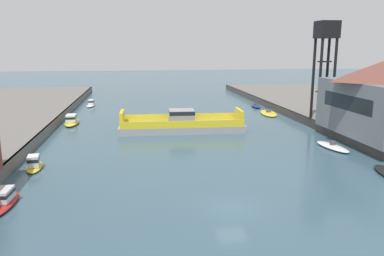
{
  "coord_description": "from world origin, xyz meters",
  "views": [
    {
      "loc": [
        -7.54,
        -28.64,
        12.93
      ],
      "look_at": [
        0.0,
        22.71,
        2.0
      ],
      "focal_mm": 35.59,
      "sensor_mm": 36.0,
      "label": 1
    }
  ],
  "objects_px": {
    "moored_boat_near_left": "(2,200)",
    "moored_boat_upstream_a": "(91,104)",
    "chain_ferry": "(182,124)",
    "moored_boat_mid_right": "(256,106)",
    "moored_boat_far_right": "(269,113)",
    "moored_boat_upstream_b": "(332,147)",
    "moored_boat_near_right": "(34,163)",
    "crane_tower": "(326,44)",
    "moored_boat_mid_left": "(72,120)"
  },
  "relations": [
    {
      "from": "moored_boat_mid_right",
      "to": "chain_ferry",
      "type": "bearing_deg",
      "value": -131.23
    },
    {
      "from": "moored_boat_mid_right",
      "to": "moored_boat_far_right",
      "type": "distance_m",
      "value": 9.01
    },
    {
      "from": "moored_boat_mid_left",
      "to": "moored_boat_upstream_a",
      "type": "relative_size",
      "value": 1.46
    },
    {
      "from": "moored_boat_mid_left",
      "to": "moored_boat_far_right",
      "type": "distance_m",
      "value": 37.62
    },
    {
      "from": "moored_boat_upstream_b",
      "to": "crane_tower",
      "type": "height_order",
      "value": "crane_tower"
    },
    {
      "from": "chain_ferry",
      "to": "moored_boat_mid_left",
      "type": "distance_m",
      "value": 19.93
    },
    {
      "from": "chain_ferry",
      "to": "moored_boat_far_right",
      "type": "relative_size",
      "value": 2.34
    },
    {
      "from": "crane_tower",
      "to": "chain_ferry",
      "type": "bearing_deg",
      "value": 177.9
    },
    {
      "from": "moored_boat_mid_right",
      "to": "moored_boat_near_left",
      "type": "bearing_deg",
      "value": -127.33
    },
    {
      "from": "chain_ferry",
      "to": "moored_boat_near_right",
      "type": "height_order",
      "value": "chain_ferry"
    },
    {
      "from": "moored_boat_near_right",
      "to": "moored_boat_near_left",
      "type": "bearing_deg",
      "value": -90.08
    },
    {
      "from": "moored_boat_mid_left",
      "to": "moored_boat_upstream_a",
      "type": "distance_m",
      "value": 20.86
    },
    {
      "from": "moored_boat_mid_right",
      "to": "moored_boat_far_right",
      "type": "bearing_deg",
      "value": -91.55
    },
    {
      "from": "chain_ferry",
      "to": "moored_boat_upstream_a",
      "type": "xyz_separation_m",
      "value": [
        -17.22,
        28.91,
        -0.49
      ]
    },
    {
      "from": "moored_boat_mid_left",
      "to": "moored_boat_mid_right",
      "type": "distance_m",
      "value": 40.05
    },
    {
      "from": "moored_boat_near_left",
      "to": "crane_tower",
      "type": "height_order",
      "value": "crane_tower"
    },
    {
      "from": "moored_boat_near_right",
      "to": "moored_boat_mid_right",
      "type": "relative_size",
      "value": 0.98
    },
    {
      "from": "moored_boat_far_right",
      "to": "moored_boat_upstream_b",
      "type": "relative_size",
      "value": 1.33
    },
    {
      "from": "moored_boat_upstream_a",
      "to": "moored_boat_upstream_b",
      "type": "distance_m",
      "value": 55.57
    },
    {
      "from": "chain_ferry",
      "to": "moored_boat_mid_right",
      "type": "bearing_deg",
      "value": 48.77
    },
    {
      "from": "moored_boat_far_right",
      "to": "moored_boat_mid_left",
      "type": "bearing_deg",
      "value": -172.44
    },
    {
      "from": "crane_tower",
      "to": "moored_boat_near_left",
      "type": "bearing_deg",
      "value": -147.42
    },
    {
      "from": "moored_boat_near_right",
      "to": "moored_boat_mid_left",
      "type": "xyz_separation_m",
      "value": [
        0.06,
        25.13,
        0.05
      ]
    },
    {
      "from": "moored_boat_mid_left",
      "to": "crane_tower",
      "type": "height_order",
      "value": "crane_tower"
    },
    {
      "from": "moored_boat_mid_right",
      "to": "crane_tower",
      "type": "distance_m",
      "value": 26.72
    },
    {
      "from": "crane_tower",
      "to": "moored_boat_upstream_a",
      "type": "bearing_deg",
      "value": 143.56
    },
    {
      "from": "chain_ferry",
      "to": "moored_boat_upstream_a",
      "type": "bearing_deg",
      "value": 120.77
    },
    {
      "from": "moored_boat_mid_left",
      "to": "moored_boat_mid_right",
      "type": "relative_size",
      "value": 1.46
    },
    {
      "from": "moored_boat_near_right",
      "to": "crane_tower",
      "type": "xyz_separation_m",
      "value": [
        41.36,
        16.21,
        12.94
      ]
    },
    {
      "from": "chain_ferry",
      "to": "moored_boat_mid_left",
      "type": "height_order",
      "value": "chain_ferry"
    },
    {
      "from": "moored_boat_far_right",
      "to": "moored_boat_upstream_a",
      "type": "relative_size",
      "value": 1.66
    },
    {
      "from": "moored_boat_mid_right",
      "to": "crane_tower",
      "type": "xyz_separation_m",
      "value": [
        3.77,
        -22.88,
        13.27
      ]
    },
    {
      "from": "chain_ferry",
      "to": "moored_boat_mid_right",
      "type": "relative_size",
      "value": 3.86
    },
    {
      "from": "moored_boat_upstream_a",
      "to": "crane_tower",
      "type": "bearing_deg",
      "value": -36.44
    },
    {
      "from": "chain_ferry",
      "to": "crane_tower",
      "type": "relative_size",
      "value": 1.27
    },
    {
      "from": "moored_boat_upstream_b",
      "to": "crane_tower",
      "type": "relative_size",
      "value": 0.41
    },
    {
      "from": "chain_ferry",
      "to": "moored_boat_near_left",
      "type": "xyz_separation_m",
      "value": [
        -18.3,
        -27.29,
        -0.52
      ]
    },
    {
      "from": "moored_boat_mid_right",
      "to": "moored_boat_upstream_a",
      "type": "bearing_deg",
      "value": 169.34
    },
    {
      "from": "moored_boat_mid_right",
      "to": "moored_boat_upstream_a",
      "type": "relative_size",
      "value": 1.0
    },
    {
      "from": "chain_ferry",
      "to": "moored_boat_upstream_b",
      "type": "height_order",
      "value": "chain_ferry"
    },
    {
      "from": "moored_boat_far_right",
      "to": "moored_boat_upstream_b",
      "type": "xyz_separation_m",
      "value": [
        -0.78,
        -26.87,
        0.08
      ]
    },
    {
      "from": "moored_boat_mid_right",
      "to": "moored_boat_upstream_b",
      "type": "height_order",
      "value": "moored_boat_upstream_b"
    },
    {
      "from": "chain_ferry",
      "to": "moored_boat_upstream_b",
      "type": "bearing_deg",
      "value": -37.13
    },
    {
      "from": "moored_boat_near_right",
      "to": "moored_boat_far_right",
      "type": "xyz_separation_m",
      "value": [
        37.35,
        30.08,
        -0.4
      ]
    },
    {
      "from": "moored_boat_near_right",
      "to": "moored_boat_far_right",
      "type": "bearing_deg",
      "value": 38.84
    },
    {
      "from": "moored_boat_mid_left",
      "to": "moored_boat_mid_right",
      "type": "height_order",
      "value": "moored_boat_mid_left"
    },
    {
      "from": "chain_ferry",
      "to": "moored_boat_far_right",
      "type": "height_order",
      "value": "chain_ferry"
    },
    {
      "from": "moored_boat_near_left",
      "to": "moored_boat_upstream_a",
      "type": "distance_m",
      "value": 56.21
    },
    {
      "from": "moored_boat_near_right",
      "to": "moored_boat_mid_right",
      "type": "height_order",
      "value": "moored_boat_near_right"
    },
    {
      "from": "moored_boat_near_left",
      "to": "moored_boat_near_right",
      "type": "relative_size",
      "value": 1.21
    }
  ]
}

